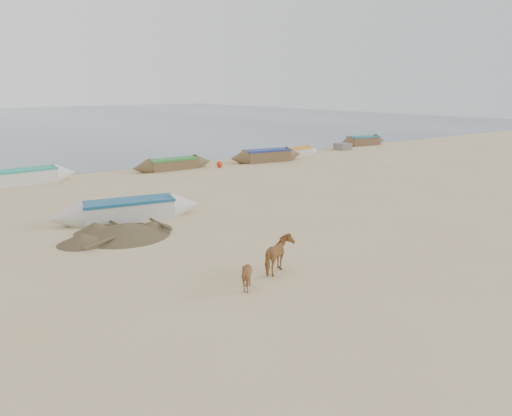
# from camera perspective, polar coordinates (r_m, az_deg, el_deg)

# --- Properties ---
(ground) EXTENTS (140.00, 140.00, 0.00)m
(ground) POSITION_cam_1_polar(r_m,az_deg,el_deg) (17.01, 8.20, -5.83)
(ground) COLOR tan
(ground) RESTS_ON ground
(cow_adult) EXTENTS (1.50, 1.22, 1.16)m
(cow_adult) POSITION_cam_1_polar(r_m,az_deg,el_deg) (15.49, 2.60, -5.40)
(cow_adult) COLOR #996632
(cow_adult) RESTS_ON ground
(calf_front) EXTENTS (0.88, 0.80, 0.91)m
(calf_front) POSITION_cam_1_polar(r_m,az_deg,el_deg) (14.19, -1.12, -7.76)
(calf_front) COLOR brown
(calf_front) RESTS_ON ground
(near_canoe) EXTENTS (6.68, 2.50, 0.88)m
(near_canoe) POSITION_cam_1_polar(r_m,az_deg,el_deg) (22.35, -14.39, -0.20)
(near_canoe) COLOR beige
(near_canoe) RESTS_ON ground
(debris_pile) EXTENTS (3.88, 3.88, 0.43)m
(debris_pile) POSITION_cam_1_polar(r_m,az_deg,el_deg) (20.12, -14.84, -2.42)
(debris_pile) COLOR brown
(debris_pile) RESTS_ON ground
(waterline_canoes) EXTENTS (60.50, 5.05, 0.94)m
(waterline_canoes) POSITION_cam_1_polar(r_m,az_deg,el_deg) (33.57, -17.29, 4.13)
(waterline_canoes) COLOR brown
(waterline_canoes) RESTS_ON ground
(beach_clutter) EXTENTS (47.23, 4.41, 0.64)m
(beach_clutter) POSITION_cam_1_polar(r_m,az_deg,el_deg) (34.82, -11.86, 4.57)
(beach_clutter) COLOR #2B6041
(beach_clutter) RESTS_ON ground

